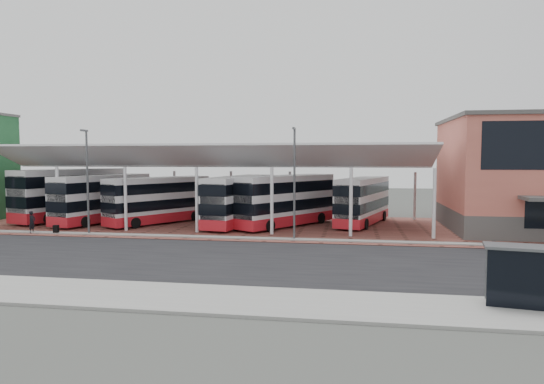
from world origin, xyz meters
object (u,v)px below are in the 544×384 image
Objects in this scene: bus_shelter at (532,270)px; bus_0 at (71,194)px; bus_1 at (103,199)px; bus_2 at (158,201)px; bus_4 at (286,201)px; bus_5 at (363,201)px; pedestrian at (32,222)px; bus_3 at (238,201)px.

bus_0 is at bearing 155.27° from bus_shelter.
bus_1 is at bearing -4.01° from bus_0.
bus_0 reaches higher than bus_2.
bus_0 is 4.38m from bus_1.
bus_4 is 3.29× the size of bus_shelter.
bus_0 is at bearing -150.83° from bus_4.
bus_4 is 6.99m from bus_5.
bus_5 reaches higher than pedestrian.
pedestrian is at bearing -92.90° from bus_1.
bus_1 is 1.09× the size of bus_2.
pedestrian is at bearing -144.65° from bus_3.
bus_1 is at bearing -157.01° from bus_5.
bus_3 is at bearing 16.14° from bus_1.
bus_1 reaches higher than bus_3.
bus_4 reaches higher than bus_2.
bus_0 is 1.12× the size of bus_3.
bus_3 is (7.30, 0.19, 0.07)m from bus_2.
pedestrian is at bearing -106.41° from bus_2.
bus_3 is 11.05m from bus_5.
bus_3 is 6.12× the size of pedestrian.
bus_shelter is at bearing -26.96° from bus_4.
bus_5 is at bearing 52.80° from bus_4.
bus_3 is 27.17m from bus_shelter.
bus_shelter is (33.39, -22.79, -0.84)m from bus_0.
bus_3 is 4.23m from bus_4.
bus_0 is at bearing 13.22° from pedestrian.
bus_3 is (12.66, 0.25, -0.02)m from bus_1.
bus_5 is at bearing 21.32° from bus_1.
bus_0 is 3.83× the size of bus_shelter.
bus_shelter is (16.65, -21.45, -0.57)m from bus_3.
pedestrian is (-14.88, -7.12, -1.26)m from bus_3.
bus_0 is 1.16× the size of bus_4.
bus_0 is 9.57m from bus_2.
bus_4 is (11.52, 0.15, 0.12)m from bus_2.
bus_2 reaches higher than pedestrian.
bus_2 is 3.15× the size of bus_shelter.
bus_shelter reaches higher than pedestrian.
bus_0 is 1.22× the size of bus_2.
bus_3 is at bearing 12.61° from bus_0.
bus_4 is at bearing 31.90° from bus_2.
bus_1 reaches higher than bus_2.
bus_4 is at bearing 13.42° from bus_0.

